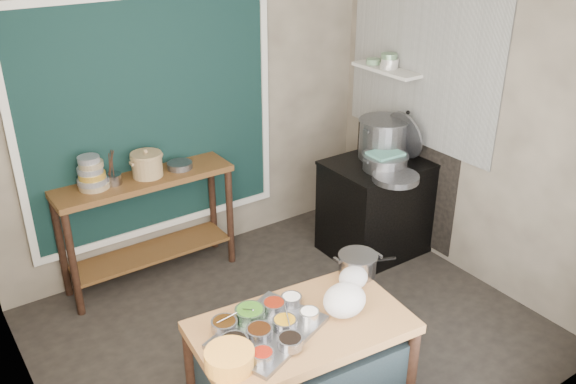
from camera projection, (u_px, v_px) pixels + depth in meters
floor at (290, 332)px, 4.64m from camera, size 3.50×3.00×0.02m
back_wall at (188, 104)px, 5.14m from camera, size 3.50×0.02×2.80m
left_wall at (9, 237)px, 3.12m from camera, size 0.02×3.00×2.80m
right_wall at (469, 114)px, 4.92m from camera, size 0.02×3.00×2.80m
curtain_panel at (152, 119)px, 4.96m from camera, size 2.10×0.02×1.90m
curtain_frame at (153, 119)px, 4.95m from camera, size 2.22×0.03×2.02m
tile_panel at (422, 46)px, 5.12m from camera, size 0.02×1.70×1.70m
soot_patch at (403, 167)px, 5.70m from camera, size 0.01×1.30×1.30m
wall_shelf at (387, 70)px, 5.40m from camera, size 0.22×0.70×0.03m
prep_table at (301, 373)px, 3.69m from camera, size 1.32×0.84×0.75m
back_counter at (149, 229)px, 5.09m from camera, size 1.45×0.40×0.95m
stove_block at (377, 208)px, 5.55m from camera, size 0.90×0.68×0.85m
stove_top at (381, 164)px, 5.35m from camera, size 0.92×0.69×0.03m
condiment_tray at (268, 332)px, 3.44m from camera, size 0.73×0.63×0.03m
condiment_bowls at (263, 325)px, 3.42m from camera, size 0.63×0.49×0.07m
yellow_basin at (230, 359)px, 3.18m from camera, size 0.35×0.35×0.10m
saucepan at (358, 264)px, 3.96m from camera, size 0.34×0.34×0.14m
plastic_bag_a at (345, 300)px, 3.56m from camera, size 0.30×0.26×0.20m
plastic_bag_b at (353, 278)px, 3.82m from camera, size 0.20×0.18×0.14m
bowl_stack at (91, 174)px, 4.66m from camera, size 0.23×0.23×0.26m
utensil_cup at (113, 179)px, 4.76m from camera, size 0.17×0.17×0.08m
ceramic_crock at (147, 166)px, 4.88m from camera, size 0.32×0.32×0.18m
wide_bowl at (180, 165)px, 5.04m from camera, size 0.22×0.22×0.05m
stock_pot at (383, 139)px, 5.37m from camera, size 0.50×0.50×0.36m
pot_lid at (404, 135)px, 5.34m from camera, size 0.13×0.44×0.43m
steamer at (385, 162)px, 5.18m from camera, size 0.44×0.44×0.13m
green_cloth at (386, 154)px, 5.15m from camera, size 0.28×0.22×0.02m
shallow_pan at (396, 178)px, 4.99m from camera, size 0.48×0.48×0.05m
shelf_bowl_stack at (389, 61)px, 5.35m from camera, size 0.16×0.16×0.13m
shelf_bowl_green at (374, 61)px, 5.51m from camera, size 0.17×0.17×0.05m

